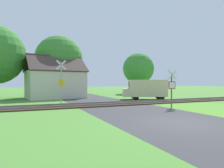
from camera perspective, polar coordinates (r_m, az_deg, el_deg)
ground_plane at (r=10.25m, az=19.18°, el=-10.52°), size 160.00×160.00×0.00m
road_asphalt at (r=11.78m, az=12.51°, el=-9.06°), size 6.41×80.00×0.01m
rail_track at (r=17.44m, az=-0.21°, el=-5.76°), size 60.00×2.60×0.22m
stop_sign_near at (r=16.31m, az=16.70°, el=-0.50°), size 0.87×0.19×3.00m
crossing_sign_far at (r=18.10m, az=-14.30°, el=1.17°), size 0.88×0.14×3.93m
house at (r=26.00m, az=-15.93°, el=0.23°), size 7.53×6.29×5.38m
tree_far at (r=36.05m, az=7.54°, el=4.41°), size 5.53×5.53×7.20m
tree_center at (r=28.96m, az=-14.90°, el=6.82°), size 6.55×6.55×8.44m
mail_truck at (r=23.14m, az=9.65°, el=-1.31°), size 5.24×3.55×2.24m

